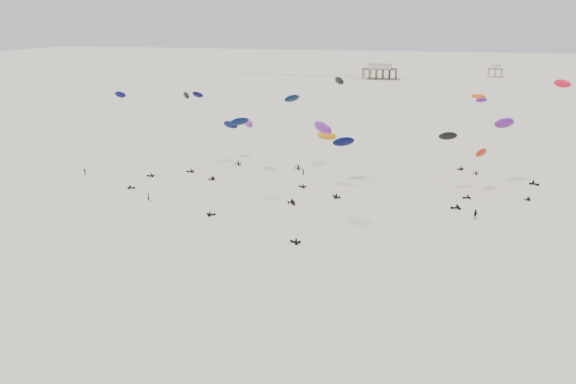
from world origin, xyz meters
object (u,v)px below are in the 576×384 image
(rig_0, at_px, (323,123))
(pavilion_small, at_px, (495,72))
(rig_8, at_px, (479,160))
(pavilion_main, at_px, (380,72))
(spectator_0, at_px, (149,201))
(rig_4, at_px, (293,114))

(rig_0, bearing_deg, pavilion_small, -141.04)
(rig_0, xyz_separation_m, rig_8, (32.75, 9.39, -8.26))
(pavilion_main, relative_size, rig_8, 1.99)
(pavilion_main, height_order, pavilion_small, pavilion_main)
(pavilion_main, bearing_deg, rig_8, -79.06)
(pavilion_main, relative_size, spectator_0, 10.24)
(pavilion_small, bearing_deg, spectator_0, -107.99)
(spectator_0, bearing_deg, rig_4, -78.85)
(rig_4, xyz_separation_m, rig_8, (44.15, -10.42, -6.52))
(pavilion_small, height_order, spectator_0, pavilion_small)
(pavilion_small, height_order, rig_4, rig_4)
(rig_8, height_order, spectator_0, rig_8)
(rig_0, relative_size, rig_8, 2.59)
(rig_4, bearing_deg, pavilion_small, -118.92)
(pavilion_main, xyz_separation_m, rig_0, (11.63, -239.05, 11.26))
(rig_8, bearing_deg, pavilion_small, -27.54)
(pavilion_main, xyz_separation_m, spectator_0, (-22.23, -253.97, -4.22))
(pavilion_small, relative_size, spectator_0, 4.39)
(pavilion_main, relative_size, pavilion_small, 2.33)
(rig_4, distance_m, rig_8, 45.83)
(rig_4, distance_m, spectator_0, 43.58)
(pavilion_main, xyz_separation_m, pavilion_small, (70.00, 30.00, -0.74))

